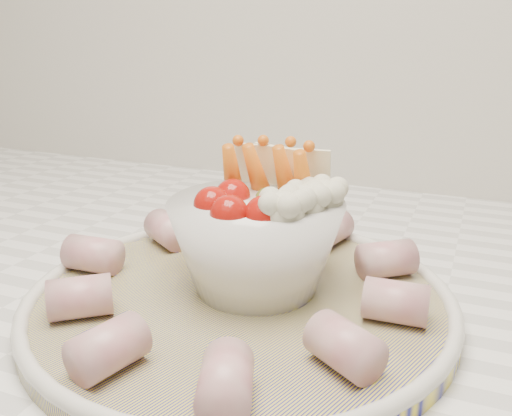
% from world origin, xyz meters
% --- Properties ---
extents(serving_platter, '(0.44, 0.44, 0.02)m').
position_xyz_m(serving_platter, '(0.02, 1.35, 0.93)').
color(serving_platter, navy).
rests_on(serving_platter, kitchen_counter).
extents(veggie_bowl, '(0.14, 0.14, 0.12)m').
position_xyz_m(veggie_bowl, '(0.02, 1.37, 0.98)').
color(veggie_bowl, white).
rests_on(veggie_bowl, serving_platter).
extents(cured_meat_rolls, '(0.31, 0.32, 0.03)m').
position_xyz_m(cured_meat_rolls, '(0.01, 1.35, 0.95)').
color(cured_meat_rolls, '#AE4F5D').
rests_on(cured_meat_rolls, serving_platter).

